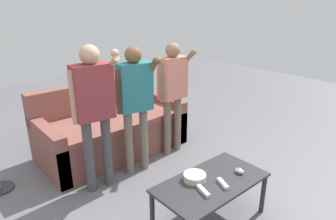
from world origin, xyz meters
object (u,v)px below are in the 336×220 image
(snack_bowl, at_px, (195,177))
(game_remote_wand_near, at_px, (203,191))
(player_left, at_px, (94,103))
(player_center, at_px, (135,96))
(player_right, at_px, (173,86))
(game_remote_wand_far, at_px, (223,184))
(coffee_table, at_px, (211,186))
(couch, at_px, (111,128))
(game_remote_nunchuk, at_px, (239,171))

(snack_bowl, distance_m, game_remote_wand_near, 0.20)
(player_left, height_order, game_remote_wand_near, player_left)
(player_left, xyz_separation_m, player_center, (0.51, 0.02, -0.04))
(player_right, distance_m, game_remote_wand_far, 1.56)
(coffee_table, bearing_deg, game_remote_wand_far, -74.15)
(player_right, bearing_deg, coffee_table, -117.37)
(player_center, height_order, game_remote_wand_far, player_center)
(snack_bowl, height_order, game_remote_wand_near, snack_bowl)
(coffee_table, height_order, player_center, player_center)
(couch, height_order, game_remote_nunchuk, couch)
(game_remote_wand_near, xyz_separation_m, game_remote_wand_far, (0.21, -0.03, 0.00))
(player_left, bearing_deg, snack_bowl, -69.21)
(coffee_table, xyz_separation_m, snack_bowl, (-0.10, 0.11, 0.08))
(game_remote_nunchuk, bearing_deg, game_remote_wand_near, 178.75)
(player_left, bearing_deg, coffee_table, -66.76)
(snack_bowl, distance_m, player_left, 1.22)
(coffee_table, relative_size, snack_bowl, 5.09)
(couch, distance_m, coffee_table, 1.83)
(player_right, xyz_separation_m, game_remote_wand_far, (-0.62, -1.36, -0.47))
(player_right, bearing_deg, game_remote_nunchuk, -104.85)
(coffee_table, bearing_deg, player_center, 89.32)
(couch, xyz_separation_m, coffee_table, (-0.06, -1.83, 0.07))
(player_left, height_order, player_right, player_left)
(couch, relative_size, game_remote_nunchuk, 21.17)
(player_right, xyz_separation_m, game_remote_wand_near, (-0.83, -1.32, -0.47))
(coffee_table, bearing_deg, snack_bowl, 131.85)
(game_remote_wand_far, bearing_deg, player_left, 112.65)
(player_center, bearing_deg, game_remote_wand_far, -89.29)
(game_remote_nunchuk, height_order, game_remote_wand_near, game_remote_nunchuk)
(couch, bearing_deg, game_remote_wand_far, -90.78)
(snack_bowl, bearing_deg, player_center, 83.90)
(couch, xyz_separation_m, game_remote_nunchuk, (0.24, -1.91, 0.14))
(coffee_table, relative_size, game_remote_wand_near, 6.14)
(couch, relative_size, game_remote_wand_near, 11.12)
(snack_bowl, relative_size, player_left, 0.13)
(player_center, relative_size, game_remote_wand_near, 8.85)
(player_left, relative_size, player_center, 1.04)
(player_center, bearing_deg, couch, 86.37)
(couch, distance_m, player_right, 1.03)
(snack_bowl, relative_size, player_right, 0.14)
(player_center, xyz_separation_m, player_right, (0.64, 0.09, -0.02))
(player_left, relative_size, player_right, 1.07)
(game_remote_nunchuk, relative_size, player_right, 0.06)
(player_center, distance_m, game_remote_wand_near, 1.34)
(couch, xyz_separation_m, game_remote_wand_far, (-0.03, -1.94, 0.13))
(couch, distance_m, snack_bowl, 1.74)
(coffee_table, bearing_deg, game_remote_wand_near, -158.69)
(player_center, relative_size, player_right, 1.02)
(game_remote_nunchuk, relative_size, game_remote_wand_near, 0.53)
(couch, bearing_deg, coffee_table, -91.75)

